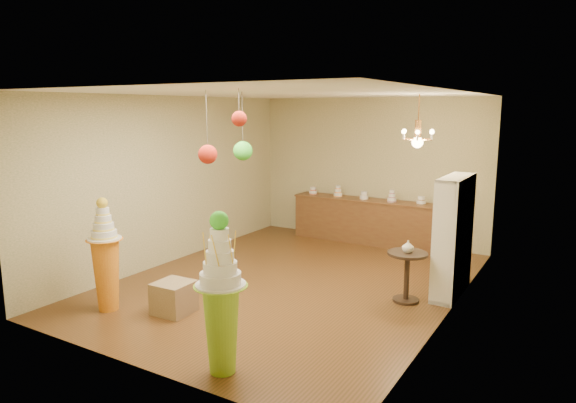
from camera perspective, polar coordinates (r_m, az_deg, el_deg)
The scene contains 17 objects.
floor at distance 8.42m, azimuth 0.38°, elevation -8.95°, with size 6.50×6.50×0.00m, color #4E2F15.
ceiling at distance 7.95m, azimuth 0.41°, elevation 11.92°, with size 6.50×6.50×0.00m, color white.
wall_back at distance 10.95m, azimuth 9.09°, elevation 3.48°, with size 5.00×0.04×3.00m, color tan.
wall_front at distance 5.56m, azimuth -16.93°, elevation -3.43°, with size 5.00×0.04×3.00m, color tan.
wall_left at distance 9.55m, azimuth -12.64°, elevation 2.37°, with size 0.04×6.50×3.00m, color tan.
wall_right at distance 7.13m, azimuth 17.97°, elevation -0.51°, with size 0.04×6.50×3.00m, color tan.
pedestal_green at distance 5.52m, azimuth -7.43°, elevation -11.60°, with size 0.56×0.56×1.75m.
pedestal_orange at distance 7.56m, azimuth -19.56°, elevation -6.67°, with size 0.56×0.56×1.59m.
burlap_riser at distance 7.33m, azimuth -12.57°, elevation -10.37°, with size 0.48×0.48×0.44m, color olive.
sideboard at distance 10.86m, azimuth 8.38°, elevation -2.03°, with size 3.04×0.54×1.16m.
shelving_unit at distance 8.05m, azimuth 17.92°, elevation -3.66°, with size 0.33×1.20×1.80m.
round_table at distance 7.67m, azimuth 13.08°, elevation -7.40°, with size 0.58×0.58×0.74m.
vase at distance 7.58m, azimuth 13.19°, elevation -4.88°, with size 0.17×0.17×0.18m, color beige.
pom_red_left at distance 6.47m, azimuth -8.91°, elevation 5.21°, with size 0.24×0.24×0.90m.
pom_green_mid at distance 7.06m, azimuth -5.04°, elevation 5.63°, with size 0.26×0.26×0.93m.
pom_red_right at distance 5.80m, azimuth -5.45°, elevation 9.15°, with size 0.17×0.17×0.42m.
chandelier at distance 8.39m, azimuth 14.20°, elevation 6.75°, with size 0.70×0.70×0.85m.
Camera 1 is at (4.04, -6.85, 2.78)m, focal length 32.00 mm.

